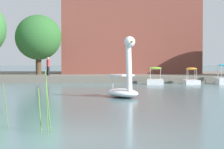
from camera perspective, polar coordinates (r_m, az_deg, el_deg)
name	(u,v)px	position (r m, az deg, el deg)	size (l,w,h in m)	color
ground_plane	(69,137)	(9.16, -6.49, -9.29)	(501.02, 501.02, 0.00)	slate
shore_bank_far	(104,76)	(43.00, -1.28, -0.19)	(117.10, 20.35, 0.59)	#6B665B
swan_boat	(125,85)	(19.26, 1.89, -1.54)	(2.15, 2.77, 3.05)	white
pedal_boat_lime	(156,79)	(31.44, 6.61, -0.68)	(1.55, 2.25, 1.42)	white
pedal_boat_orange	(192,80)	(32.17, 11.91, -0.77)	(1.22, 2.00, 1.37)	white
tree_broadleaf_behind_dock	(39,38)	(38.77, -10.89, 5.47)	(5.83, 5.84, 5.96)	#4C3823
person_on_path	(49,66)	(35.60, -9.46, 1.31)	(0.29, 0.30, 1.69)	black
parked_van	(83,64)	(45.45, -4.32, 1.52)	(4.43, 2.29, 1.81)	silver
apartment_block	(128,34)	(45.16, 2.46, 6.06)	(14.67, 11.44, 9.10)	brown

